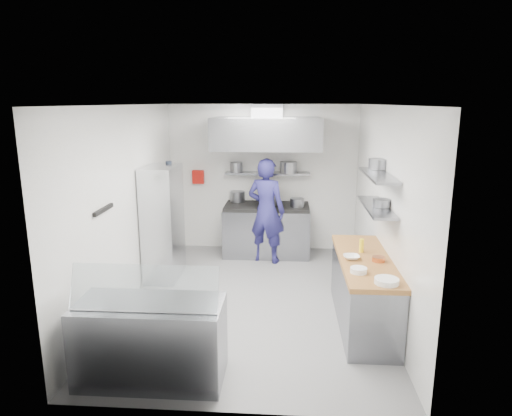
# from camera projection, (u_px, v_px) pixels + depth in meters

# --- Properties ---
(floor) EXTENTS (5.00, 5.00, 0.00)m
(floor) POSITION_uv_depth(u_px,v_px,m) (253.00, 300.00, 6.70)
(floor) COLOR slate
(floor) RESTS_ON ground
(ceiling) EXTENTS (5.00, 5.00, 0.00)m
(ceiling) POSITION_uv_depth(u_px,v_px,m) (253.00, 105.00, 6.06)
(ceiling) COLOR silver
(ceiling) RESTS_ON wall_back
(wall_back) EXTENTS (3.60, 2.80, 0.02)m
(wall_back) POSITION_uv_depth(u_px,v_px,m) (263.00, 178.00, 8.81)
(wall_back) COLOR white
(wall_back) RESTS_ON floor
(wall_front) EXTENTS (3.60, 2.80, 0.02)m
(wall_front) POSITION_uv_depth(u_px,v_px,m) (231.00, 272.00, 3.95)
(wall_front) COLOR white
(wall_front) RESTS_ON floor
(wall_left) EXTENTS (2.80, 5.00, 0.02)m
(wall_left) POSITION_uv_depth(u_px,v_px,m) (127.00, 205.00, 6.50)
(wall_left) COLOR white
(wall_left) RESTS_ON floor
(wall_right) EXTENTS (2.80, 5.00, 0.02)m
(wall_right) POSITION_uv_depth(u_px,v_px,m) (384.00, 209.00, 6.26)
(wall_right) COLOR white
(wall_right) RESTS_ON floor
(gas_range) EXTENTS (1.60, 0.80, 0.90)m
(gas_range) POSITION_uv_depth(u_px,v_px,m) (267.00, 231.00, 8.63)
(gas_range) COLOR gray
(gas_range) RESTS_ON floor
(cooktop) EXTENTS (1.57, 0.78, 0.06)m
(cooktop) POSITION_uv_depth(u_px,v_px,m) (267.00, 207.00, 8.52)
(cooktop) COLOR black
(cooktop) RESTS_ON gas_range
(stock_pot_left) EXTENTS (0.29, 0.29, 0.20)m
(stock_pot_left) POSITION_uv_depth(u_px,v_px,m) (237.00, 196.00, 8.80)
(stock_pot_left) COLOR slate
(stock_pot_left) RESTS_ON cooktop
(stock_pot_mid) EXTENTS (0.33, 0.33, 0.24)m
(stock_pot_mid) POSITION_uv_depth(u_px,v_px,m) (271.00, 198.00, 8.58)
(stock_pot_mid) COLOR slate
(stock_pot_mid) RESTS_ON cooktop
(stock_pot_right) EXTENTS (0.26, 0.26, 0.16)m
(stock_pot_right) POSITION_uv_depth(u_px,v_px,m) (297.00, 203.00, 8.34)
(stock_pot_right) COLOR slate
(stock_pot_right) RESTS_ON cooktop
(over_range_shelf) EXTENTS (1.60, 0.30, 0.04)m
(over_range_shelf) POSITION_uv_depth(u_px,v_px,m) (268.00, 173.00, 8.62)
(over_range_shelf) COLOR gray
(over_range_shelf) RESTS_ON wall_back
(shelf_pot_a) EXTENTS (0.24, 0.24, 0.18)m
(shelf_pot_a) POSITION_uv_depth(u_px,v_px,m) (236.00, 167.00, 8.67)
(shelf_pot_a) COLOR slate
(shelf_pot_a) RESTS_ON over_range_shelf
(shelf_pot_b) EXTENTS (0.32, 0.32, 0.22)m
(shelf_pot_b) POSITION_uv_depth(u_px,v_px,m) (288.00, 168.00, 8.43)
(shelf_pot_b) COLOR slate
(shelf_pot_b) RESTS_ON over_range_shelf
(extractor_hood) EXTENTS (1.90, 1.15, 0.55)m
(extractor_hood) POSITION_uv_depth(u_px,v_px,m) (267.00, 133.00, 8.04)
(extractor_hood) COLOR gray
(extractor_hood) RESTS_ON wall_back
(hood_duct) EXTENTS (0.55, 0.55, 0.24)m
(hood_duct) POSITION_uv_depth(u_px,v_px,m) (268.00, 111.00, 8.17)
(hood_duct) COLOR slate
(hood_duct) RESTS_ON extractor_hood
(red_firebox) EXTENTS (0.22, 0.10, 0.26)m
(red_firebox) POSITION_uv_depth(u_px,v_px,m) (198.00, 177.00, 8.83)
(red_firebox) COLOR #A9130D
(red_firebox) RESTS_ON wall_back
(chef) EXTENTS (0.80, 0.65, 1.89)m
(chef) POSITION_uv_depth(u_px,v_px,m) (266.00, 211.00, 8.13)
(chef) COLOR navy
(chef) RESTS_ON floor
(wire_rack) EXTENTS (0.50, 0.90, 1.85)m
(wire_rack) POSITION_uv_depth(u_px,v_px,m) (163.00, 223.00, 7.40)
(wire_rack) COLOR silver
(wire_rack) RESTS_ON floor
(rack_bin_a) EXTENTS (0.15, 0.18, 0.17)m
(rack_bin_a) POSITION_uv_depth(u_px,v_px,m) (167.00, 226.00, 7.67)
(rack_bin_a) COLOR white
(rack_bin_a) RESTS_ON wire_rack
(rack_bin_b) EXTENTS (0.14, 0.18, 0.16)m
(rack_bin_b) POSITION_uv_depth(u_px,v_px,m) (171.00, 193.00, 7.86)
(rack_bin_b) COLOR yellow
(rack_bin_b) RESTS_ON wire_rack
(rack_jar) EXTENTS (0.10, 0.10, 0.18)m
(rack_jar) POSITION_uv_depth(u_px,v_px,m) (169.00, 167.00, 7.51)
(rack_jar) COLOR black
(rack_jar) RESTS_ON wire_rack
(knife_strip) EXTENTS (0.04, 0.55, 0.05)m
(knife_strip) POSITION_uv_depth(u_px,v_px,m) (103.00, 210.00, 5.59)
(knife_strip) COLOR black
(knife_strip) RESTS_ON wall_left
(prep_counter_base) EXTENTS (0.62, 2.00, 0.84)m
(prep_counter_base) POSITION_uv_depth(u_px,v_px,m) (363.00, 293.00, 5.92)
(prep_counter_base) COLOR gray
(prep_counter_base) RESTS_ON floor
(prep_counter_top) EXTENTS (0.65, 2.04, 0.06)m
(prep_counter_top) POSITION_uv_depth(u_px,v_px,m) (365.00, 260.00, 5.82)
(prep_counter_top) COLOR #9A612E
(prep_counter_top) RESTS_ON prep_counter_base
(plate_stack_a) EXTENTS (0.27, 0.27, 0.06)m
(plate_stack_a) POSITION_uv_depth(u_px,v_px,m) (387.00, 281.00, 4.98)
(plate_stack_a) COLOR white
(plate_stack_a) RESTS_ON prep_counter_top
(plate_stack_b) EXTENTS (0.20, 0.20, 0.06)m
(plate_stack_b) POSITION_uv_depth(u_px,v_px,m) (359.00, 270.00, 5.30)
(plate_stack_b) COLOR white
(plate_stack_b) RESTS_ON prep_counter_top
(copper_pan) EXTENTS (0.16, 0.16, 0.06)m
(copper_pan) POSITION_uv_depth(u_px,v_px,m) (378.00, 259.00, 5.68)
(copper_pan) COLOR #CF6E3A
(copper_pan) RESTS_ON prep_counter_top
(squeeze_bottle) EXTENTS (0.06, 0.06, 0.18)m
(squeeze_bottle) POSITION_uv_depth(u_px,v_px,m) (362.00, 246.00, 6.01)
(squeeze_bottle) COLOR yellow
(squeeze_bottle) RESTS_ON prep_counter_top
(mixing_bowl) EXTENTS (0.22, 0.22, 0.05)m
(mixing_bowl) POSITION_uv_depth(u_px,v_px,m) (351.00, 257.00, 5.76)
(mixing_bowl) COLOR white
(mixing_bowl) RESTS_ON prep_counter_top
(wall_shelf_lower) EXTENTS (0.30, 1.30, 0.04)m
(wall_shelf_lower) POSITION_uv_depth(u_px,v_px,m) (376.00, 207.00, 5.96)
(wall_shelf_lower) COLOR gray
(wall_shelf_lower) RESTS_ON wall_right
(wall_shelf_upper) EXTENTS (0.30, 1.30, 0.04)m
(wall_shelf_upper) POSITION_uv_depth(u_px,v_px,m) (378.00, 175.00, 5.86)
(wall_shelf_upper) COLOR gray
(wall_shelf_upper) RESTS_ON wall_right
(shelf_pot_c) EXTENTS (0.22, 0.22, 0.10)m
(shelf_pot_c) POSITION_uv_depth(u_px,v_px,m) (382.00, 203.00, 5.87)
(shelf_pot_c) COLOR slate
(shelf_pot_c) RESTS_ON wall_shelf_lower
(shelf_pot_d) EXTENTS (0.27, 0.27, 0.14)m
(shelf_pot_d) POSITION_uv_depth(u_px,v_px,m) (378.00, 164.00, 6.25)
(shelf_pot_d) COLOR slate
(shelf_pot_d) RESTS_ON wall_shelf_upper
(display_case) EXTENTS (1.50, 0.70, 0.85)m
(display_case) POSITION_uv_depth(u_px,v_px,m) (151.00, 341.00, 4.72)
(display_case) COLOR gray
(display_case) RESTS_ON floor
(display_glass) EXTENTS (1.47, 0.19, 0.42)m
(display_glass) POSITION_uv_depth(u_px,v_px,m) (144.00, 288.00, 4.46)
(display_glass) COLOR silver
(display_glass) RESTS_ON display_case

